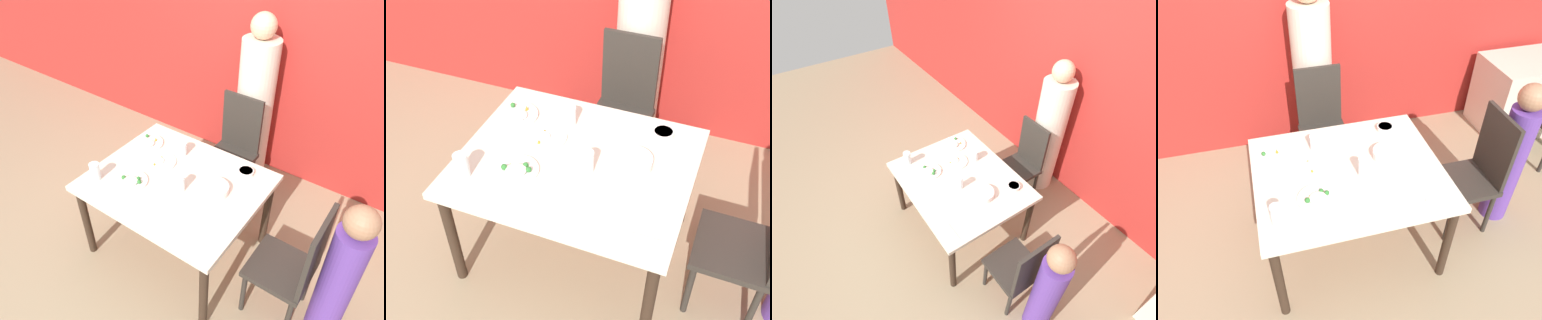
% 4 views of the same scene
% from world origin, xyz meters
% --- Properties ---
extents(ground_plane, '(10.00, 10.00, 0.00)m').
position_xyz_m(ground_plane, '(0.00, 0.00, 0.00)').
color(ground_plane, '#998466').
extents(dining_table, '(1.22, 1.02, 0.72)m').
position_xyz_m(dining_table, '(0.00, 0.00, 0.64)').
color(dining_table, beige).
rests_on(dining_table, ground_plane).
extents(chair_adult_spot, '(0.40, 0.40, 0.99)m').
position_xyz_m(chair_adult_spot, '(0.00, 0.86, 0.52)').
color(chair_adult_spot, '#2D2823').
rests_on(chair_adult_spot, ground_plane).
extents(chair_child_spot, '(0.40, 0.40, 0.99)m').
position_xyz_m(chair_child_spot, '(0.96, -0.03, 0.52)').
color(chair_child_spot, '#2D2823').
rests_on(chair_child_spot, ground_plane).
extents(person_adult, '(0.34, 0.34, 1.63)m').
position_xyz_m(person_adult, '(0.00, 1.19, 0.75)').
color(person_adult, beige).
rests_on(person_adult, ground_plane).
extents(bowl_curry, '(0.20, 0.20, 0.06)m').
position_xyz_m(bowl_curry, '(0.29, 0.06, 0.76)').
color(bowl_curry, white).
rests_on(bowl_curry, dining_table).
extents(plate_rice_adult, '(0.24, 0.24, 0.04)m').
position_xyz_m(plate_rice_adult, '(-0.23, 0.09, 0.74)').
color(plate_rice_adult, white).
rests_on(plate_rice_adult, dining_table).
extents(plate_rice_child, '(0.23, 0.23, 0.05)m').
position_xyz_m(plate_rice_child, '(-0.25, -0.20, 0.74)').
color(plate_rice_child, white).
rests_on(plate_rice_child, dining_table).
extents(plate_noodles, '(0.25, 0.25, 0.05)m').
position_xyz_m(plate_noodles, '(-0.46, 0.22, 0.74)').
color(plate_noodles, white).
rests_on(plate_noodles, dining_table).
extents(bowl_rice_small, '(0.12, 0.12, 0.04)m').
position_xyz_m(bowl_rice_small, '(0.37, 0.36, 0.75)').
color(bowl_rice_small, white).
rests_on(bowl_rice_small, dining_table).
extents(glass_water_tall, '(0.07, 0.07, 0.13)m').
position_xyz_m(glass_water_tall, '(-0.49, -0.32, 0.79)').
color(glass_water_tall, silver).
rests_on(glass_water_tall, dining_table).
extents(glass_water_short, '(0.08, 0.08, 0.11)m').
position_xyz_m(glass_water_short, '(-0.16, 0.28, 0.78)').
color(glass_water_short, silver).
rests_on(glass_water_short, dining_table).
extents(glass_water_center, '(0.07, 0.07, 0.13)m').
position_xyz_m(glass_water_center, '(0.08, -0.06, 0.79)').
color(glass_water_center, silver).
rests_on(glass_water_center, dining_table).
extents(napkin_folded, '(0.14, 0.14, 0.01)m').
position_xyz_m(napkin_folded, '(0.22, -0.33, 0.73)').
color(napkin_folded, white).
rests_on(napkin_folded, dining_table).
extents(fork_steel, '(0.18, 0.02, 0.01)m').
position_xyz_m(fork_steel, '(0.47, -0.38, 0.73)').
color(fork_steel, silver).
rests_on(fork_steel, dining_table).
extents(spoon_steel, '(0.18, 0.06, 0.01)m').
position_xyz_m(spoon_steel, '(0.45, -0.14, 0.73)').
color(spoon_steel, silver).
rests_on(spoon_steel, dining_table).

